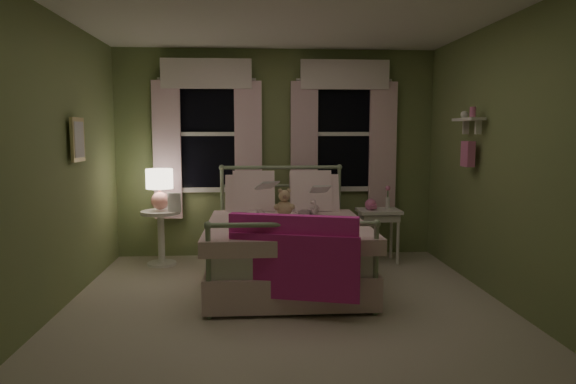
{
  "coord_description": "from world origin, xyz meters",
  "views": [
    {
      "loc": [
        -0.28,
        -4.41,
        1.56
      ],
      "look_at": [
        0.04,
        0.47,
        1.0
      ],
      "focal_mm": 32.0,
      "sensor_mm": 36.0,
      "label": 1
    }
  ],
  "objects": [
    {
      "name": "room_shell",
      "position": [
        0.0,
        0.0,
        1.3
      ],
      "size": [
        4.2,
        4.2,
        4.2
      ],
      "color": "beige",
      "rests_on": "ground"
    },
    {
      "name": "bed",
      "position": [
        0.04,
        0.81,
        0.38
      ],
      "size": [
        1.58,
        2.04,
        1.18
      ],
      "color": "white",
      "rests_on": "ground"
    },
    {
      "name": "pink_throw",
      "position": [
        0.04,
        -0.21,
        0.61
      ],
      "size": [
        1.08,
        0.43,
        0.71
      ],
      "color": "#FF31B6",
      "rests_on": "bed"
    },
    {
      "name": "child_left",
      "position": [
        -0.24,
        1.24,
        0.91
      ],
      "size": [
        0.29,
        0.26,
        0.68
      ],
      "primitive_type": "imported",
      "rotation": [
        0.0,
        0.0,
        3.61
      ],
      "color": "#F7D1DD",
      "rests_on": "bed"
    },
    {
      "name": "child_right",
      "position": [
        0.32,
        1.24,
        0.91
      ],
      "size": [
        0.4,
        0.35,
        0.68
      ],
      "primitive_type": "imported",
      "rotation": [
        0.0,
        0.0,
        2.8
      ],
      "color": "#F7D1DD",
      "rests_on": "bed"
    },
    {
      "name": "book_left",
      "position": [
        -0.24,
        0.99,
        0.96
      ],
      "size": [
        0.23,
        0.18,
        0.26
      ],
      "primitive_type": "imported",
      "rotation": [
        1.22,
        0.0,
        0.35
      ],
      "color": "beige",
      "rests_on": "child_left"
    },
    {
      "name": "book_right",
      "position": [
        0.32,
        0.99,
        0.92
      ],
      "size": [
        0.2,
        0.12,
        0.26
      ],
      "primitive_type": "imported",
      "rotation": [
        1.22,
        0.0,
        0.05
      ],
      "color": "beige",
      "rests_on": "child_right"
    },
    {
      "name": "teddy_bear",
      "position": [
        0.04,
        1.08,
        0.79
      ],
      "size": [
        0.23,
        0.18,
        0.31
      ],
      "color": "tan",
      "rests_on": "bed"
    },
    {
      "name": "nightstand_left",
      "position": [
        -1.39,
        1.66,
        0.42
      ],
      "size": [
        0.46,
        0.46,
        0.65
      ],
      "color": "white",
      "rests_on": "ground"
    },
    {
      "name": "table_lamp",
      "position": [
        -1.39,
        1.66,
        0.95
      ],
      "size": [
        0.31,
        0.31,
        0.48
      ],
      "color": "#FFA196",
      "rests_on": "nightstand_left"
    },
    {
      "name": "book_nightstand",
      "position": [
        -1.29,
        1.58,
        0.66
      ],
      "size": [
        0.21,
        0.26,
        0.02
      ],
      "primitive_type": "imported",
      "rotation": [
        0.0,
        0.0,
        -0.23
      ],
      "color": "beige",
      "rests_on": "nightstand_left"
    },
    {
      "name": "nightstand_right",
      "position": [
        1.21,
        1.6,
        0.55
      ],
      "size": [
        0.5,
        0.4,
        0.64
      ],
      "color": "white",
      "rests_on": "ground"
    },
    {
      "name": "pink_toy",
      "position": [
        1.11,
        1.59,
        0.71
      ],
      "size": [
        0.14,
        0.2,
        0.14
      ],
      "color": "pink",
      "rests_on": "nightstand_right"
    },
    {
      "name": "bud_vase",
      "position": [
        1.33,
        1.65,
        0.79
      ],
      "size": [
        0.06,
        0.06,
        0.28
      ],
      "color": "white",
      "rests_on": "nightstand_right"
    },
    {
      "name": "window_left",
      "position": [
        -0.85,
        2.03,
        1.62
      ],
      "size": [
        1.34,
        0.13,
        1.96
      ],
      "color": "black",
      "rests_on": "room_shell"
    },
    {
      "name": "window_right",
      "position": [
        0.85,
        2.03,
        1.62
      ],
      "size": [
        1.34,
        0.13,
        1.96
      ],
      "color": "black",
      "rests_on": "room_shell"
    },
    {
      "name": "wall_shelf",
      "position": [
        1.9,
        0.7,
        1.52
      ],
      "size": [
        0.15,
        0.5,
        0.6
      ],
      "color": "white",
      "rests_on": "room_shell"
    },
    {
      "name": "framed_picture",
      "position": [
        -1.95,
        0.6,
        1.5
      ],
      "size": [
        0.03,
        0.32,
        0.42
      ],
      "color": "beige",
      "rests_on": "room_shell"
    }
  ]
}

